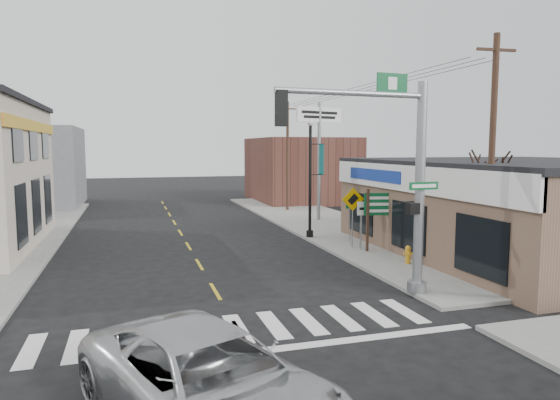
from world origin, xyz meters
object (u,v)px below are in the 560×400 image
object	(u,v)px
dance_center_sign	(319,133)
utility_pole_far	(288,155)
lamp_post	(311,170)
bare_tree	(491,160)
guide_sign	(381,210)
fire_hydrant	(408,254)
utility_pole_near	(492,156)
traffic_signal_pole	(397,166)
suv	(209,382)

from	to	relation	value
dance_center_sign	utility_pole_far	xyz separation A→B (m)	(-0.38, 5.45, -1.49)
lamp_post	utility_pole_far	distance (m)	11.41
bare_tree	guide_sign	bearing A→B (deg)	115.90
fire_hydrant	utility_pole_near	bearing A→B (deg)	-62.15
bare_tree	utility_pole_near	world-z (taller)	utility_pole_near
fire_hydrant	utility_pole_far	bearing A→B (deg)	88.07
lamp_post	traffic_signal_pole	bearing A→B (deg)	-75.50
dance_center_sign	utility_pole_near	bearing A→B (deg)	-105.98
suv	guide_sign	bearing A→B (deg)	28.78
guide_sign	suv	bearing A→B (deg)	-116.91
guide_sign	utility_pole_near	size ratio (longest dim) A/B	0.33
dance_center_sign	utility_pole_far	distance (m)	5.67
fire_hydrant	bare_tree	distance (m)	4.79
suv	guide_sign	distance (m)	15.39
guide_sign	lamp_post	xyz separation A→B (m)	(-1.84, 4.16, 1.68)
lamp_post	utility_pole_near	distance (m)	10.15
bare_tree	dance_center_sign	bearing A→B (deg)	95.35
fire_hydrant	traffic_signal_pole	bearing A→B (deg)	-126.45
dance_center_sign	utility_pole_far	size ratio (longest dim) A/B	0.94
guide_sign	dance_center_sign	world-z (taller)	dance_center_sign
dance_center_sign	guide_sign	bearing A→B (deg)	-112.48
guide_sign	fire_hydrant	size ratio (longest dim) A/B	3.84
traffic_signal_pole	utility_pole_near	world-z (taller)	utility_pole_near
guide_sign	lamp_post	size ratio (longest dim) A/B	0.47
suv	dance_center_sign	xyz separation A→B (m)	(10.44, 21.81, 4.89)
fire_hydrant	dance_center_sign	size ratio (longest dim) A/B	0.10
traffic_signal_pole	lamp_post	size ratio (longest dim) A/B	1.14
suv	lamp_post	xyz separation A→B (m)	(7.80, 16.10, 2.80)
suv	utility_pole_far	world-z (taller)	utility_pole_far
fire_hydrant	utility_pole_far	size ratio (longest dim) A/B	0.09
suv	fire_hydrant	bearing A→B (deg)	22.22
utility_pole_near	utility_pole_far	xyz separation A→B (m)	(-0.88, 20.78, -0.28)
traffic_signal_pole	bare_tree	distance (m)	5.28
guide_sign	utility_pole_near	xyz separation A→B (m)	(1.30, -5.46, 2.55)
fire_hydrant	lamp_post	xyz separation A→B (m)	(-1.65, 6.80, 3.11)
traffic_signal_pole	dance_center_sign	world-z (taller)	dance_center_sign
suv	traffic_signal_pole	xyz separation A→B (m)	(6.82, 5.74, 3.40)
fire_hydrant	dance_center_sign	distance (m)	13.58
bare_tree	utility_pole_near	size ratio (longest dim) A/B	0.63
lamp_post	utility_pole_near	xyz separation A→B (m)	(3.14, -9.62, 0.87)
suv	lamp_post	size ratio (longest dim) A/B	0.99
utility_pole_near	guide_sign	bearing A→B (deg)	108.07
traffic_signal_pole	dance_center_sign	xyz separation A→B (m)	(3.62, 16.08, 1.49)
fire_hydrant	bare_tree	size ratio (longest dim) A/B	0.14
lamp_post	bare_tree	xyz separation A→B (m)	(3.98, -8.56, 0.69)
suv	utility_pole_near	world-z (taller)	utility_pole_near
suv	lamp_post	distance (m)	18.11
suv	fire_hydrant	world-z (taller)	suv
dance_center_sign	bare_tree	world-z (taller)	dance_center_sign
traffic_signal_pole	utility_pole_far	distance (m)	21.77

